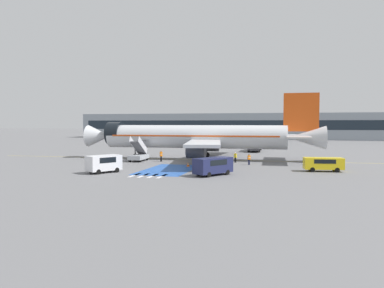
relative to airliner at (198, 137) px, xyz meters
The scene contains 19 objects.
ground_plane 4.03m from the airliner, 90.17° to the left, with size 600.00×600.00×0.00m, color slate.
apron_leadline_yellow 4.06m from the airliner, behind, with size 0.20×75.79×0.01m, color gold.
apron_stand_patch_blue 15.37m from the airliner, 92.50° to the right, with size 6.53×12.76×0.01m, color #2856A8.
apron_walkway_bar_0 21.68m from the airliner, 98.23° to the right, with size 0.44×3.60×0.01m, color silver.
apron_walkway_bar_1 21.54m from the airliner, 95.01° to the right, with size 0.44×3.60×0.01m, color silver.
apron_walkway_bar_2 21.47m from the airliner, 91.76° to the right, with size 0.44×3.60×0.01m, color silver.
apron_walkway_bar_3 21.47m from the airliner, 88.50° to the right, with size 0.44×3.60×0.01m, color silver.
airliner is the anchor object (origin of this frame).
boarding_stairs_forward 10.87m from the airliner, 151.63° to the right, with size 2.39×5.30×4.28m.
fuel_tanker 23.68m from the airliner, 70.27° to the left, with size 2.86×10.83×3.42m.
service_van_0 20.07m from the airliner, 71.19° to the right, with size 4.54×5.44×2.19m.
service_van_1 21.64m from the airliner, 111.40° to the right, with size 4.03×4.80×2.27m.
service_van_2 23.25m from the airliner, 30.16° to the right, with size 5.27×2.47×1.85m.
ground_crew_0 7.70m from the airliner, 137.45° to the right, with size 0.43×0.49×1.85m.
ground_crew_1 8.30m from the airliner, 24.60° to the right, with size 0.48×0.37×1.66m.
ground_crew_2 11.69m from the airliner, 32.41° to the right, with size 0.47×0.46×1.68m.
traffic_cone_0 19.44m from the airliner, 145.23° to the right, with size 0.47×0.47×0.52m.
traffic_cone_1 11.29m from the airliner, 84.64° to the right, with size 0.54×0.54×0.60m.
terminal_building 89.09m from the airliner, 93.73° to the left, with size 132.11×12.10×10.27m.
Camera 1 is at (15.36, -64.39, 6.50)m, focal length 35.00 mm.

